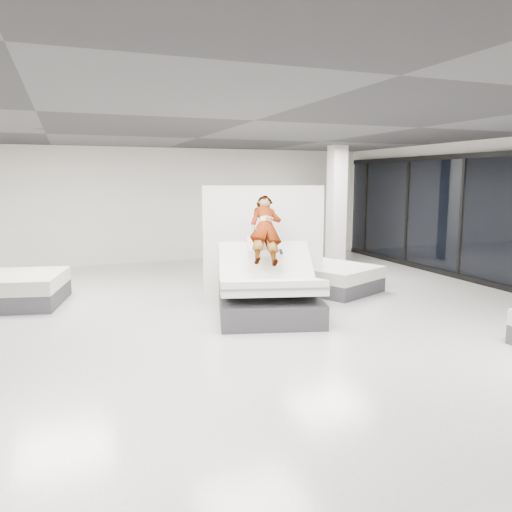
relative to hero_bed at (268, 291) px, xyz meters
The scene contains 8 objects.
room 1.45m from the hero_bed, 126.27° to the right, with size 14.00×14.04×3.20m.
hero_bed is the anchor object (origin of this frame).
person 0.93m from the hero_bed, 74.58° to the left, with size 0.59×0.39×1.61m, color slate.
remote 0.73m from the hero_bed, 24.34° to the right, with size 0.05×0.14×0.03m, color black.
divider_panel 1.71m from the hero_bed, 71.56° to the left, with size 2.43×0.11×2.21m, color white.
flat_bed_right_far 2.35m from the hero_bed, 35.81° to the left, with size 2.16×2.40×0.54m.
flat_bed_left_far 4.98m from the hero_bed, 152.04° to the left, with size 2.41×2.01×0.58m.
column 5.33m from the hero_bed, 47.51° to the left, with size 0.40×0.40×3.20m, color silver.
Camera 1 is at (-2.68, -7.16, 2.34)m, focal length 35.00 mm.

